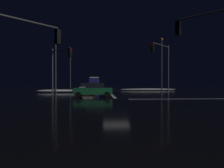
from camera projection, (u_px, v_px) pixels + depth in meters
ground at (116, 100)px, 19.36m from camera, size 120.00×120.00×0.10m
stop_line_north at (112, 95)px, 26.81m from camera, size 0.35×12.72×0.01m
centre_line_ns at (108, 91)px, 38.39m from camera, size 22.00×0.15×0.01m
crosswalk_bar_east at (192, 99)px, 19.83m from camera, size 12.72×0.40×0.01m
snow_bank_left_curb at (59, 91)px, 32.70m from camera, size 7.08×1.50×0.50m
snow_bank_right_curb at (148, 89)px, 40.75m from camera, size 11.31×1.50×0.41m
sedan_silver at (87, 88)px, 29.06m from camera, size 2.02×4.33×1.57m
sedan_orange at (89, 87)px, 35.04m from camera, size 2.02×4.33×1.57m
sedan_black at (91, 87)px, 40.60m from camera, size 2.02×4.33×1.57m
sedan_blue at (91, 86)px, 46.66m from camera, size 2.02×4.33×1.57m
box_truck at (94, 82)px, 54.19m from camera, size 2.68×8.28×3.08m
sedan_green_crossing at (94, 90)px, 22.39m from camera, size 4.33×2.02×1.57m
traffic_signal_sw at (22, 43)px, 12.51m from camera, size 3.56×3.56×5.84m
traffic_signal_nw at (60, 62)px, 25.59m from camera, size 3.04×3.04×6.12m
traffic_signal_ne at (162, 59)px, 26.34m from camera, size 3.36×3.36×6.80m
traffic_signal_se at (220, 37)px, 13.33m from camera, size 3.84×3.84×6.69m
streetlamp_left_far at (70, 66)px, 47.80m from camera, size 0.44×0.44×9.54m
streetlamp_right_near at (162, 61)px, 32.90m from camera, size 0.44×0.44×8.93m
streetlamp_left_near at (56, 60)px, 31.83m from camera, size 0.44×0.44×8.95m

